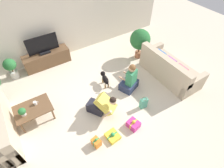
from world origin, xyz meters
TOP-DOWN VIEW (x-y plane):
  - ground_plane at (0.00, 0.00)m, footprint 16.00×16.00m
  - wall_back at (0.00, 2.63)m, footprint 8.40×0.06m
  - sofa_right at (2.42, -0.27)m, footprint 0.86×1.92m
  - coffee_table at (-1.53, 0.38)m, footprint 0.86×0.62m
  - tv_console at (-0.58, 2.34)m, footprint 1.48×0.44m
  - tv at (-0.58, 2.34)m, footprint 0.97×0.20m
  - potted_plant_corner_right at (2.27, 1.04)m, footprint 0.68×0.68m
  - potted_plant_back_left at (-1.67, 2.29)m, footprint 0.37×0.37m
  - person_kneeling at (-0.03, -0.38)m, footprint 0.67×0.81m
  - person_sitting at (1.09, -0.04)m, footprint 0.63×0.60m
  - dog at (0.57, 0.51)m, footprint 0.24×0.57m
  - gift_box_a at (-0.59, -1.06)m, footprint 0.20×0.23m
  - gift_box_b at (0.40, -1.13)m, footprint 0.30×0.33m
  - gift_box_c at (-0.18, -1.11)m, footprint 0.31×0.34m
  - gift_bag_a at (0.99, -0.80)m, footprint 0.21×0.14m
  - mug at (-1.43, 0.46)m, footprint 0.12×0.08m
  - tabletop_plant at (-1.74, 0.29)m, footprint 0.17×0.17m

SIDE VIEW (x-z plane):
  - ground_plane at x=0.00m, z-range 0.00..0.00m
  - gift_box_c at x=-0.18m, z-range -0.03..0.14m
  - gift_box_b at x=0.40m, z-range -0.03..0.22m
  - gift_box_a at x=-0.59m, z-range -0.02..0.23m
  - gift_bag_a at x=0.99m, z-range -0.01..0.34m
  - dog at x=0.57m, z-range 0.05..0.40m
  - tv_console at x=-0.58m, z-range 0.00..0.48m
  - sofa_right at x=2.42m, z-range -0.12..0.73m
  - person_kneeling at x=-0.03m, z-range -0.06..0.71m
  - person_sitting at x=1.09m, z-range -0.12..0.79m
  - coffee_table at x=-1.53m, z-range 0.16..0.58m
  - potted_plant_back_left at x=-1.67m, z-range 0.07..0.76m
  - mug at x=-1.43m, z-range 0.42..0.51m
  - tabletop_plant at x=-1.74m, z-range 0.43..0.66m
  - potted_plant_corner_right at x=2.27m, z-range 0.16..1.22m
  - tv at x=-0.58m, z-range 0.45..1.05m
  - wall_back at x=0.00m, z-range 0.00..2.60m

